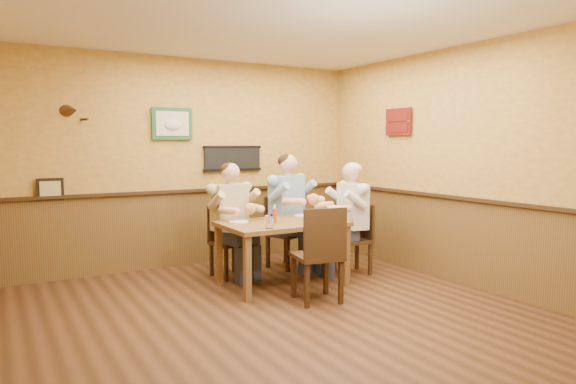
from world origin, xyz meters
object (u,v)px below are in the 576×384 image
at_px(water_glass_mid, 309,218).
at_px(chair_near_side, 317,254).
at_px(chair_right_end, 352,239).
at_px(hot_sauce_bottle, 275,215).
at_px(dining_table, 282,229).
at_px(diner_white_elder, 353,224).
at_px(diner_tan_shirt, 230,226).
at_px(salt_shaker, 267,220).
at_px(diner_blue_polo, 287,217).
at_px(pepper_shaker, 272,218).
at_px(water_glass_left, 270,222).
at_px(cola_tumbler, 316,218).
at_px(chair_back_left, 230,241).
at_px(chair_back_right, 287,232).

bearing_deg(water_glass_mid, chair_near_side, -112.85).
xyz_separation_m(chair_right_end, hot_sauce_bottle, (-1.18, -0.08, 0.40)).
distance_m(dining_table, diner_white_elder, 1.04).
bearing_deg(diner_tan_shirt, hot_sauce_bottle, -81.74).
relative_size(chair_near_side, water_glass_mid, 7.91).
bearing_deg(salt_shaker, diner_tan_shirt, 101.26).
relative_size(chair_right_end, salt_shaker, 9.44).
xyz_separation_m(dining_table, diner_white_elder, (1.04, 0.02, -0.02)).
bearing_deg(diner_blue_polo, pepper_shaker, -148.45).
relative_size(chair_near_side, diner_blue_polo, 0.74).
distance_m(chair_near_side, diner_tan_shirt, 1.44).
relative_size(water_glass_left, salt_shaker, 1.34).
bearing_deg(cola_tumbler, diner_tan_shirt, 126.67).
xyz_separation_m(dining_table, chair_near_side, (0.01, -0.72, -0.15)).
bearing_deg(chair_right_end, hot_sauce_bottle, -78.17).
bearing_deg(chair_near_side, cola_tumbler, -112.15).
height_order(chair_right_end, diner_white_elder, diner_white_elder).
relative_size(chair_back_left, diner_blue_polo, 0.66).
bearing_deg(dining_table, water_glass_mid, -51.18).
bearing_deg(diner_white_elder, chair_near_side, -46.43).
bearing_deg(diner_white_elder, diner_tan_shirt, -106.66).
distance_m(chair_back_right, diner_tan_shirt, 0.86).
bearing_deg(chair_near_side, chair_back_right, -97.59).
bearing_deg(salt_shaker, chair_near_side, -69.94).
relative_size(chair_back_left, salt_shaker, 9.47).
relative_size(dining_table, chair_back_left, 1.56).
relative_size(chair_back_left, cola_tumbler, 8.06).
xyz_separation_m(water_glass_left, salt_shaker, (0.11, 0.28, -0.02)).
relative_size(chair_near_side, salt_shaker, 10.70).
relative_size(chair_near_side, hot_sauce_bottle, 5.27).
relative_size(dining_table, cola_tumbler, 12.62).
bearing_deg(chair_back_left, cola_tumbler, -63.21).
bearing_deg(chair_back_left, salt_shaker, -88.62).
distance_m(hot_sauce_bottle, salt_shaker, 0.11).
bearing_deg(hot_sauce_bottle, chair_right_end, 3.96).
xyz_separation_m(chair_back_left, salt_shaker, (0.14, -0.71, 0.35)).
xyz_separation_m(chair_right_end, salt_shaker, (-1.27, -0.07, 0.35)).
relative_size(chair_right_end, water_glass_mid, 6.98).
bearing_deg(cola_tumbler, dining_table, 140.32).
bearing_deg(diner_white_elder, dining_table, -81.26).
distance_m(chair_back_right, water_glass_mid, 1.06).
bearing_deg(hot_sauce_bottle, chair_back_left, 108.15).
relative_size(diner_tan_shirt, diner_white_elder, 1.00).
relative_size(chair_back_left, diner_white_elder, 0.70).
bearing_deg(dining_table, chair_back_left, 119.54).
bearing_deg(pepper_shaker, chair_right_end, 0.22).
relative_size(chair_back_right, pepper_shaker, 9.68).
height_order(diner_white_elder, pepper_shaker, diner_white_elder).
relative_size(chair_right_end, chair_near_side, 0.88).
distance_m(chair_right_end, hot_sauce_bottle, 1.24).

